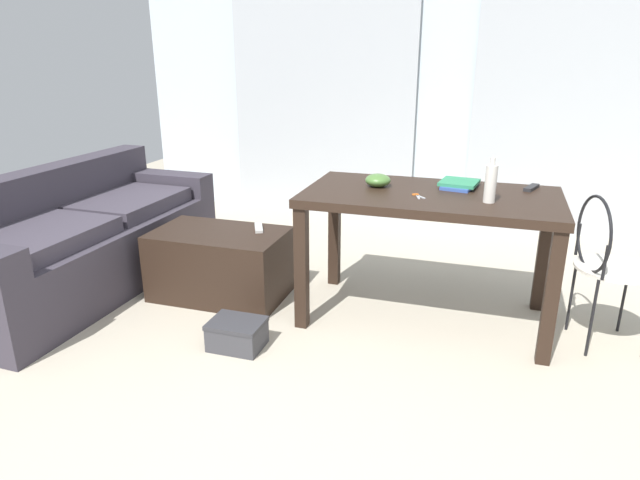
{
  "coord_description": "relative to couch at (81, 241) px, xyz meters",
  "views": [
    {
      "loc": [
        0.48,
        -1.64,
        1.54
      ],
      "look_at": [
        -0.5,
        1.44,
        0.43
      ],
      "focal_mm": 31.1,
      "sensor_mm": 36.0,
      "label": 1
    }
  ],
  "objects": [
    {
      "name": "tv_remote_primary",
      "position": [
        1.2,
        0.25,
        0.14
      ],
      "size": [
        0.12,
        0.18,
        0.02
      ],
      "primitive_type": "cube",
      "rotation": [
        0.0,
        0.0,
        0.45
      ],
      "color": "#B7B7B2",
      "rests_on": "coffee_table"
    },
    {
      "name": "bowl",
      "position": [
        1.97,
        0.27,
        0.5
      ],
      "size": [
        0.15,
        0.15,
        0.07
      ],
      "primitive_type": "ellipsoid",
      "color": "#477033",
      "rests_on": "craft_table"
    },
    {
      "name": "ground_plane",
      "position": [
        2.14,
        0.13,
        -0.31
      ],
      "size": [
        8.44,
        8.44,
        0.0
      ],
      "primitive_type": "plane",
      "color": "#B2A893"
    },
    {
      "name": "craft_table",
      "position": [
        2.29,
        0.21,
        0.36
      ],
      "size": [
        1.42,
        0.77,
        0.77
      ],
      "color": "black",
      "rests_on": "ground"
    },
    {
      "name": "curtains",
      "position": [
        2.14,
        2.2,
        0.81
      ],
      "size": [
        3.99,
        0.03,
        2.25
      ],
      "color": "#B2B7BC",
      "rests_on": "ground"
    },
    {
      "name": "bottle_near",
      "position": [
        2.6,
        0.1,
        0.56
      ],
      "size": [
        0.06,
        0.06,
        0.24
      ],
      "color": "beige",
      "rests_on": "craft_table"
    },
    {
      "name": "coffee_table",
      "position": [
        0.98,
        0.12,
        -0.09
      ],
      "size": [
        0.84,
        0.52,
        0.44
      ],
      "color": "black",
      "rests_on": "ground"
    },
    {
      "name": "book_stack",
      "position": [
        2.43,
        0.41,
        0.48
      ],
      "size": [
        0.24,
        0.31,
        0.04
      ],
      "color": "#33519E",
      "rests_on": "craft_table"
    },
    {
      "name": "tv_remote_on_table",
      "position": [
        2.83,
        0.47,
        0.47
      ],
      "size": [
        0.1,
        0.17,
        0.02
      ],
      "primitive_type": "cube",
      "rotation": [
        0.0,
        0.0,
        -0.34
      ],
      "color": "#232326",
      "rests_on": "craft_table"
    },
    {
      "name": "wall_back",
      "position": [
        2.14,
        2.29,
        0.96
      ],
      "size": [
        5.84,
        0.1,
        2.55
      ],
      "primitive_type": "cube",
      "color": "silver",
      "rests_on": "ground"
    },
    {
      "name": "couch",
      "position": [
        0.0,
        0.0,
        0.0
      ],
      "size": [
        0.87,
        2.06,
        0.79
      ],
      "color": "#38333D",
      "rests_on": "ground"
    },
    {
      "name": "wire_chair",
      "position": [
        3.21,
        0.18,
        0.2
      ],
      "size": [
        0.41,
        0.44,
        0.84
      ],
      "color": "silver",
      "rests_on": "ground"
    },
    {
      "name": "shoebox",
      "position": [
        1.37,
        -0.46,
        -0.23
      ],
      "size": [
        0.29,
        0.22,
        0.16
      ],
      "color": "#38383D",
      "rests_on": "ground"
    },
    {
      "name": "scissors",
      "position": [
        2.22,
        0.12,
        0.46
      ],
      "size": [
        0.09,
        0.11,
        0.0
      ],
      "color": "#9EA0A5",
      "rests_on": "craft_table"
    }
  ]
}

